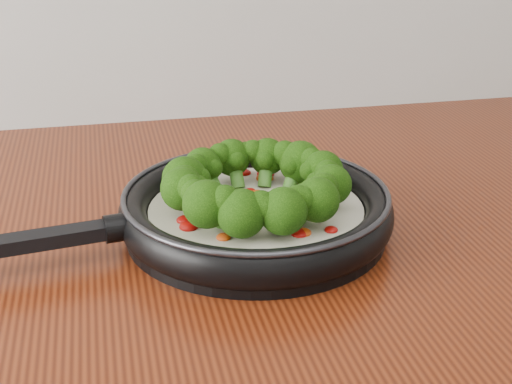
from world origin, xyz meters
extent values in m
cylinder|color=black|center=(-0.05, 1.05, 0.91)|extent=(0.33, 0.33, 0.01)
torus|color=black|center=(-0.05, 1.05, 0.93)|extent=(0.35, 0.35, 0.03)
torus|color=#2D2D33|center=(-0.05, 1.05, 0.95)|extent=(0.34, 0.34, 0.01)
cube|color=black|center=(-0.28, 1.01, 0.93)|extent=(0.18, 0.05, 0.01)
cylinder|color=black|center=(-0.20, 1.02, 0.93)|extent=(0.03, 0.03, 0.03)
cylinder|color=beige|center=(-0.05, 1.05, 0.92)|extent=(0.27, 0.27, 0.02)
ellipsoid|color=#B00C08|center=(-0.13, 1.03, 0.93)|extent=(0.02, 0.02, 0.01)
ellipsoid|color=#B00C08|center=(-0.02, 1.14, 0.93)|extent=(0.03, 0.03, 0.01)
ellipsoid|color=#DC460E|center=(-0.04, 1.08, 0.93)|extent=(0.03, 0.03, 0.01)
ellipsoid|color=#B00C08|center=(-0.04, 1.15, 0.93)|extent=(0.02, 0.02, 0.01)
ellipsoid|color=#B00C08|center=(-0.06, 1.03, 0.93)|extent=(0.02, 0.02, 0.01)
ellipsoid|color=#DC460E|center=(0.03, 1.08, 0.93)|extent=(0.02, 0.02, 0.01)
ellipsoid|color=#B00C08|center=(-0.01, 1.03, 0.93)|extent=(0.02, 0.02, 0.01)
ellipsoid|color=#B00C08|center=(-0.02, 0.97, 0.93)|extent=(0.03, 0.03, 0.01)
ellipsoid|color=#DC460E|center=(-0.10, 0.98, 0.93)|extent=(0.02, 0.02, 0.01)
ellipsoid|color=#B00C08|center=(-0.13, 1.01, 0.93)|extent=(0.03, 0.03, 0.01)
ellipsoid|color=#B00C08|center=(-0.02, 1.00, 0.93)|extent=(0.03, 0.03, 0.01)
ellipsoid|color=#DC460E|center=(-0.02, 0.97, 0.93)|extent=(0.02, 0.02, 0.01)
ellipsoid|color=#B00C08|center=(-0.05, 1.09, 0.93)|extent=(0.01, 0.01, 0.01)
ellipsoid|color=#B00C08|center=(-0.03, 1.03, 0.93)|extent=(0.01, 0.01, 0.01)
ellipsoid|color=#DC460E|center=(-0.02, 1.12, 0.93)|extent=(0.02, 0.02, 0.01)
ellipsoid|color=#B00C08|center=(-0.10, 1.03, 0.93)|extent=(0.03, 0.03, 0.01)
ellipsoid|color=#B00C08|center=(0.01, 0.97, 0.93)|extent=(0.02, 0.02, 0.01)
ellipsoid|color=#DC460E|center=(-0.11, 1.05, 0.93)|extent=(0.02, 0.02, 0.01)
ellipsoid|color=#B00C08|center=(-0.12, 1.07, 0.93)|extent=(0.03, 0.03, 0.01)
ellipsoid|color=white|center=(-0.01, 1.04, 0.93)|extent=(0.01, 0.01, 0.00)
ellipsoid|color=white|center=(0.00, 1.06, 0.93)|extent=(0.01, 0.00, 0.00)
ellipsoid|color=white|center=(-0.05, 1.04, 0.93)|extent=(0.01, 0.00, 0.00)
ellipsoid|color=white|center=(-0.12, 1.02, 0.93)|extent=(0.01, 0.01, 0.00)
ellipsoid|color=white|center=(-0.05, 1.09, 0.93)|extent=(0.01, 0.00, 0.00)
ellipsoid|color=white|center=(-0.03, 1.00, 0.93)|extent=(0.01, 0.01, 0.00)
ellipsoid|color=white|center=(-0.02, 1.08, 0.93)|extent=(0.01, 0.01, 0.00)
ellipsoid|color=white|center=(0.05, 1.05, 0.93)|extent=(0.01, 0.01, 0.00)
ellipsoid|color=white|center=(-0.08, 1.07, 0.93)|extent=(0.01, 0.01, 0.00)
ellipsoid|color=white|center=(0.03, 1.12, 0.93)|extent=(0.01, 0.01, 0.00)
ellipsoid|color=white|center=(0.00, 1.04, 0.93)|extent=(0.01, 0.00, 0.00)
ellipsoid|color=white|center=(-0.07, 1.05, 0.93)|extent=(0.01, 0.01, 0.00)
ellipsoid|color=white|center=(-0.03, 1.06, 0.93)|extent=(0.01, 0.01, 0.00)
ellipsoid|color=white|center=(-0.02, 1.08, 0.93)|extent=(0.01, 0.00, 0.00)
ellipsoid|color=white|center=(-0.06, 1.05, 0.93)|extent=(0.01, 0.01, 0.00)
ellipsoid|color=white|center=(-0.03, 0.99, 0.93)|extent=(0.01, 0.00, 0.00)
ellipsoid|color=white|center=(-0.05, 1.07, 0.93)|extent=(0.01, 0.01, 0.00)
ellipsoid|color=white|center=(-0.08, 1.01, 0.93)|extent=(0.01, 0.01, 0.00)
ellipsoid|color=white|center=(-0.07, 1.05, 0.93)|extent=(0.01, 0.01, 0.00)
ellipsoid|color=white|center=(-0.09, 1.06, 0.93)|extent=(0.01, 0.01, 0.00)
ellipsoid|color=white|center=(-0.09, 1.12, 0.93)|extent=(0.01, 0.01, 0.00)
ellipsoid|color=white|center=(0.01, 1.06, 0.93)|extent=(0.01, 0.01, 0.00)
ellipsoid|color=white|center=(0.04, 1.03, 0.93)|extent=(0.01, 0.00, 0.00)
ellipsoid|color=white|center=(-0.04, 1.07, 0.93)|extent=(0.01, 0.01, 0.00)
ellipsoid|color=white|center=(-0.10, 1.14, 0.93)|extent=(0.01, 0.01, 0.00)
cylinder|color=#539430|center=(0.02, 1.06, 0.95)|extent=(0.03, 0.02, 0.04)
sphere|color=black|center=(0.03, 1.06, 0.96)|extent=(0.05, 0.05, 0.05)
sphere|color=black|center=(0.02, 1.08, 0.97)|extent=(0.03, 0.03, 0.03)
sphere|color=black|center=(0.03, 1.04, 0.97)|extent=(0.03, 0.03, 0.03)
sphere|color=black|center=(0.01, 1.06, 0.97)|extent=(0.03, 0.03, 0.02)
cylinder|color=#539430|center=(0.00, 1.09, 0.94)|extent=(0.03, 0.03, 0.03)
sphere|color=black|center=(0.01, 1.09, 0.96)|extent=(0.06, 0.06, 0.05)
sphere|color=black|center=(0.00, 1.11, 0.97)|extent=(0.04, 0.04, 0.03)
sphere|color=black|center=(0.02, 1.08, 0.97)|extent=(0.03, 0.03, 0.03)
sphere|color=black|center=(0.00, 1.08, 0.96)|extent=(0.03, 0.03, 0.03)
cylinder|color=#539430|center=(-0.03, 1.11, 0.95)|extent=(0.03, 0.03, 0.03)
sphere|color=black|center=(-0.02, 1.12, 0.96)|extent=(0.05, 0.05, 0.04)
sphere|color=black|center=(-0.04, 1.12, 0.97)|extent=(0.03, 0.03, 0.03)
sphere|color=black|center=(-0.01, 1.11, 0.97)|extent=(0.03, 0.03, 0.03)
sphere|color=black|center=(-0.03, 1.11, 0.96)|extent=(0.03, 0.03, 0.02)
cylinder|color=#539430|center=(-0.06, 1.11, 0.95)|extent=(0.02, 0.03, 0.03)
sphere|color=black|center=(-0.06, 1.13, 0.96)|extent=(0.05, 0.05, 0.04)
sphere|color=black|center=(-0.08, 1.12, 0.97)|extent=(0.03, 0.03, 0.03)
sphere|color=black|center=(-0.04, 1.13, 0.97)|extent=(0.03, 0.03, 0.03)
sphere|color=black|center=(-0.06, 1.11, 0.96)|extent=(0.03, 0.03, 0.02)
cylinder|color=#539430|center=(-0.09, 1.10, 0.94)|extent=(0.03, 0.03, 0.03)
sphere|color=black|center=(-0.10, 1.11, 0.96)|extent=(0.05, 0.05, 0.04)
sphere|color=black|center=(-0.11, 1.09, 0.97)|extent=(0.03, 0.03, 0.03)
sphere|color=black|center=(-0.08, 1.12, 0.97)|extent=(0.03, 0.03, 0.03)
sphere|color=black|center=(-0.09, 1.10, 0.96)|extent=(0.03, 0.03, 0.02)
cylinder|color=#539430|center=(-0.11, 1.07, 0.94)|extent=(0.03, 0.03, 0.03)
sphere|color=black|center=(-0.13, 1.07, 0.96)|extent=(0.06, 0.06, 0.05)
sphere|color=black|center=(-0.13, 1.05, 0.97)|extent=(0.04, 0.04, 0.03)
sphere|color=black|center=(-0.11, 1.09, 0.97)|extent=(0.03, 0.03, 0.03)
sphere|color=black|center=(-0.11, 1.07, 0.96)|extent=(0.03, 0.03, 0.03)
cylinder|color=#539430|center=(-0.12, 1.04, 0.95)|extent=(0.03, 0.02, 0.04)
sphere|color=black|center=(-0.13, 1.04, 0.96)|extent=(0.05, 0.05, 0.05)
sphere|color=black|center=(-0.13, 1.02, 0.97)|extent=(0.03, 0.03, 0.03)
sphere|color=black|center=(-0.13, 1.06, 0.97)|extent=(0.03, 0.03, 0.03)
sphere|color=black|center=(-0.12, 1.04, 0.97)|extent=(0.03, 0.03, 0.02)
cylinder|color=#539430|center=(-0.10, 1.00, 0.95)|extent=(0.03, 0.03, 0.04)
sphere|color=black|center=(-0.11, 0.99, 0.97)|extent=(0.06, 0.06, 0.05)
sphere|color=black|center=(-0.10, 0.98, 0.97)|extent=(0.04, 0.04, 0.03)
sphere|color=black|center=(-0.12, 1.01, 0.97)|extent=(0.03, 0.03, 0.03)
sphere|color=black|center=(-0.10, 1.00, 0.97)|extent=(0.03, 0.03, 0.03)
cylinder|color=#539430|center=(-0.08, 0.99, 0.94)|extent=(0.03, 0.03, 0.03)
sphere|color=black|center=(-0.08, 0.97, 0.96)|extent=(0.06, 0.06, 0.05)
sphere|color=black|center=(-0.06, 0.97, 0.97)|extent=(0.04, 0.04, 0.03)
sphere|color=black|center=(-0.10, 0.98, 0.97)|extent=(0.03, 0.03, 0.03)
sphere|color=black|center=(-0.08, 0.99, 0.96)|extent=(0.03, 0.03, 0.03)
cylinder|color=#539430|center=(-0.04, 0.98, 0.95)|extent=(0.02, 0.03, 0.03)
sphere|color=black|center=(-0.04, 0.96, 0.96)|extent=(0.06, 0.06, 0.05)
sphere|color=black|center=(-0.02, 0.97, 0.97)|extent=(0.03, 0.03, 0.03)
sphere|color=black|center=(-0.06, 0.97, 0.97)|extent=(0.03, 0.03, 0.03)
sphere|color=black|center=(-0.04, 0.98, 0.96)|extent=(0.03, 0.03, 0.02)
cylinder|color=#539430|center=(-0.01, 0.99, 0.95)|extent=(0.03, 0.03, 0.04)
sphere|color=black|center=(0.00, 0.98, 0.96)|extent=(0.05, 0.05, 0.05)
sphere|color=black|center=(0.01, 0.99, 0.97)|extent=(0.03, 0.03, 0.03)
sphere|color=black|center=(-0.02, 0.97, 0.97)|extent=(0.03, 0.03, 0.03)
sphere|color=black|center=(-0.01, 0.99, 0.97)|extent=(0.03, 0.03, 0.02)
cylinder|color=#539430|center=(0.01, 1.02, 0.95)|extent=(0.03, 0.03, 0.04)
sphere|color=black|center=(0.03, 1.02, 0.96)|extent=(0.05, 0.05, 0.04)
sphere|color=black|center=(0.03, 1.03, 0.97)|extent=(0.03, 0.03, 0.03)
sphere|color=black|center=(0.02, 1.00, 0.97)|extent=(0.03, 0.03, 0.03)
sphere|color=black|center=(0.01, 1.02, 0.97)|extent=(0.03, 0.03, 0.02)
camera|label=1|loc=(-0.21, 0.33, 1.27)|focal=50.92mm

